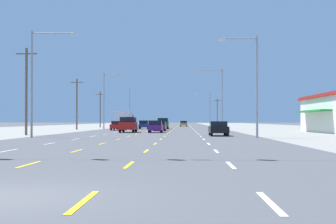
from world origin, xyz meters
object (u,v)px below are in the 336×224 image
sedan_far_left_far (118,125)px  streetlight_left_row_1 (106,97)px  streetlight_right_row_1 (220,94)px  streetlight_left_row_0 (36,75)px  streetlight_right_row_0 (253,79)px  sedan_inner_right_distant_c (184,124)px  sedan_inner_left_distant_b (154,124)px  streetlight_right_row_2 (208,107)px  sedan_center_turn_midfar (160,126)px  hatchback_inner_left_distant_a (144,125)px  streetlight_left_row_2 (132,104)px  box_truck_far_left_farther (125,119)px  hatchback_center_turn_near (156,126)px  sedan_far_right_nearest (218,128)px  suv_inner_left_mid (128,124)px  suv_center_turn_farthest (163,123)px

sedan_far_left_far → streetlight_left_row_1: streetlight_left_row_1 is taller
streetlight_left_row_1 → streetlight_right_row_1: streetlight_right_row_1 is taller
streetlight_left_row_0 → streetlight_right_row_0: streetlight_left_row_0 is taller
sedan_inner_right_distant_c → streetlight_left_row_0: size_ratio=0.46×
sedan_far_left_far → sedan_inner_left_distant_b: size_ratio=1.00×
sedan_inner_right_distant_c → sedan_far_left_far: bearing=-102.7°
sedan_inner_right_distant_c → streetlight_left_row_1: size_ratio=0.46×
sedan_inner_right_distant_c → streetlight_right_row_2: 7.51m
sedan_center_turn_midfar → sedan_far_left_far: (-6.81, 3.83, 0.00)m
hatchback_inner_left_distant_a → streetlight_left_row_2: 34.38m
box_truck_far_left_farther → streetlight_left_row_0: size_ratio=0.74×
hatchback_center_turn_near → sedan_center_turn_midfar: 10.36m
sedan_far_right_nearest → box_truck_far_left_farther: (-14.06, 37.15, 1.08)m
hatchback_inner_left_distant_a → streetlight_right_row_1: bearing=-22.4°
suv_inner_left_mid → streetlight_right_row_0: streetlight_right_row_0 is taller
box_truck_far_left_farther → hatchback_inner_left_distant_a: box_truck_far_left_farther is taller
sedan_inner_left_distant_b → streetlight_left_row_0: bearing=-94.7°
suv_center_turn_farthest → streetlight_right_row_0: 44.89m
sedan_center_turn_midfar → streetlight_right_row_1: 15.49m
sedan_center_turn_midfar → sedan_inner_left_distant_b: 44.90m
box_truck_far_left_farther → sedan_inner_left_distant_b: 30.69m
hatchback_inner_left_distant_a → streetlight_left_row_2: size_ratio=0.40×
sedan_far_left_far → hatchback_inner_left_distant_a: bearing=76.1°
hatchback_center_turn_near → streetlight_left_row_2: (-9.70, 60.25, 4.90)m
suv_center_turn_farthest → streetlight_right_row_0: (9.97, -43.57, 4.22)m
sedan_center_turn_midfar → streetlight_right_row_1: (9.68, 10.88, 5.28)m
hatchback_center_turn_near → streetlight_left_row_2: streetlight_left_row_2 is taller
suv_center_turn_farthest → streetlight_left_row_1: 11.60m
sedan_inner_right_distant_c → streetlight_left_row_0: 78.97m
suv_inner_left_mid → streetlight_left_row_1: size_ratio=0.51×
streetlight_right_row_1 → streetlight_left_row_2: size_ratio=1.07×
hatchback_inner_left_distant_a → streetlight_right_row_1: 15.39m
streetlight_left_row_2 → streetlight_left_row_0: bearing=-90.0°
sedan_inner_right_distant_c → sedan_center_turn_midfar: bearing=-94.1°
streetlight_left_row_2 → streetlight_right_row_2: (19.40, 0.00, -0.68)m
sedan_inner_right_distant_c → streetlight_left_row_2: streetlight_left_row_2 is taller
box_truck_far_left_farther → streetlight_left_row_0: streetlight_left_row_0 is taller
hatchback_center_turn_near → streetlight_right_row_1: (9.67, 21.24, 5.25)m
streetlight_left_row_2 → box_truck_far_left_farther: bearing=-85.7°
sedan_inner_right_distant_c → streetlight_left_row_0: streetlight_left_row_0 is taller
sedan_inner_right_distant_c → streetlight_left_row_2: 14.10m
streetlight_left_row_1 → sedan_inner_right_distant_c: bearing=71.0°
streetlight_right_row_0 → streetlight_right_row_1: 39.02m
suv_inner_left_mid → sedan_center_turn_midfar: size_ratio=1.09×
sedan_far_left_far → streetlight_left_row_2: bearing=93.6°
hatchback_center_turn_near → sedan_far_left_far: size_ratio=0.87×
hatchback_center_turn_near → streetlight_right_row_0: bearing=-61.1°
sedan_far_right_nearest → sedan_far_left_far: same height
streetlight_left_row_0 → streetlight_right_row_2: bearing=76.0°
box_truck_far_left_farther → streetlight_left_row_0: bearing=-93.7°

